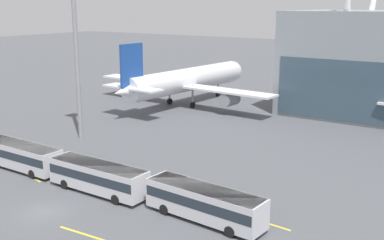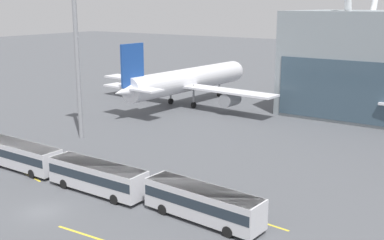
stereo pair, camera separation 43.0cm
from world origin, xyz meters
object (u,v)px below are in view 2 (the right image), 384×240
at_px(floodlight_mast, 74,10).
at_px(shuttle_bus_1, 97,175).
at_px(airliner_at_gate_near, 184,81).
at_px(shuttle_bus_0, 21,154).
at_px(shuttle_bus_2, 203,201).

bearing_deg(floodlight_mast, shuttle_bus_1, -38.50).
relative_size(airliner_at_gate_near, shuttle_bus_1, 3.40).
bearing_deg(shuttle_bus_1, floodlight_mast, 141.56).
distance_m(shuttle_bus_0, floodlight_mast, 21.27).
relative_size(airliner_at_gate_near, shuttle_bus_2, 3.35).
bearing_deg(shuttle_bus_2, shuttle_bus_0, -175.17).
height_order(shuttle_bus_1, shuttle_bus_2, same).
bearing_deg(shuttle_bus_0, shuttle_bus_2, 1.08).
xyz_separation_m(shuttle_bus_1, floodlight_mast, (-16.71, 13.29, 16.11)).
distance_m(shuttle_bus_1, shuttle_bus_2, 12.49).
relative_size(shuttle_bus_1, floodlight_mast, 0.37).
bearing_deg(airliner_at_gate_near, shuttle_bus_2, -138.58).
height_order(shuttle_bus_0, shuttle_bus_1, same).
xyz_separation_m(airliner_at_gate_near, shuttle_bus_0, (5.32, -40.15, -2.89)).
relative_size(shuttle_bus_1, shuttle_bus_2, 0.99).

